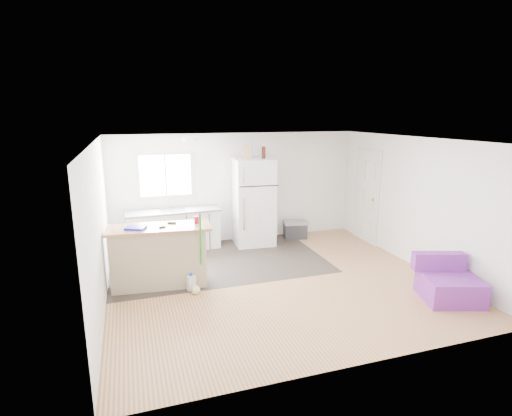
{
  "coord_description": "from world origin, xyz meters",
  "views": [
    {
      "loc": [
        -2.3,
        -5.97,
        2.8
      ],
      "look_at": [
        -0.14,
        0.7,
        1.14
      ],
      "focal_mm": 28.0,
      "sensor_mm": 36.0,
      "label": 1
    }
  ],
  "objects_px": {
    "peninsula": "(159,256)",
    "cooler": "(295,229)",
    "cleaner_jug": "(191,283)",
    "purple_seat": "(448,284)",
    "kitchen_cabinets": "(174,230)",
    "bottle_right": "(263,152)",
    "bottle_left": "(264,153)",
    "blue_tray": "(136,228)",
    "red_cup": "(197,220)",
    "cardboard_box": "(247,152)",
    "mop": "(197,279)",
    "refrigerator": "(254,202)"
  },
  "relations": [
    {
      "from": "peninsula",
      "to": "cooler",
      "type": "relative_size",
      "value": 2.9
    },
    {
      "from": "cleaner_jug",
      "to": "purple_seat",
      "type": "bearing_deg",
      "value": -44.61
    },
    {
      "from": "kitchen_cabinets",
      "to": "bottle_right",
      "type": "relative_size",
      "value": 7.81
    },
    {
      "from": "peninsula",
      "to": "bottle_left",
      "type": "distance_m",
      "value": 3.21
    },
    {
      "from": "kitchen_cabinets",
      "to": "blue_tray",
      "type": "height_order",
      "value": "kitchen_cabinets"
    },
    {
      "from": "kitchen_cabinets",
      "to": "cleaner_jug",
      "type": "xyz_separation_m",
      "value": [
        0.02,
        -2.1,
        -0.31
      ]
    },
    {
      "from": "cleaner_jug",
      "to": "bottle_right",
      "type": "distance_m",
      "value": 3.36
    },
    {
      "from": "blue_tray",
      "to": "bottle_right",
      "type": "height_order",
      "value": "bottle_right"
    },
    {
      "from": "red_cup",
      "to": "bottle_left",
      "type": "xyz_separation_m",
      "value": [
        1.73,
        1.57,
        0.93
      ]
    },
    {
      "from": "cardboard_box",
      "to": "cooler",
      "type": "bearing_deg",
      "value": 4.82
    },
    {
      "from": "kitchen_cabinets",
      "to": "mop",
      "type": "height_order",
      "value": "mop"
    },
    {
      "from": "red_cup",
      "to": "blue_tray",
      "type": "bearing_deg",
      "value": -177.66
    },
    {
      "from": "purple_seat",
      "to": "cardboard_box",
      "type": "distance_m",
      "value": 4.5
    },
    {
      "from": "kitchen_cabinets",
      "to": "bottle_left",
      "type": "distance_m",
      "value": 2.49
    },
    {
      "from": "cleaner_jug",
      "to": "mop",
      "type": "distance_m",
      "value": 0.18
    },
    {
      "from": "kitchen_cabinets",
      "to": "cooler",
      "type": "height_order",
      "value": "kitchen_cabinets"
    },
    {
      "from": "kitchen_cabinets",
      "to": "peninsula",
      "type": "distance_m",
      "value": 1.81
    },
    {
      "from": "red_cup",
      "to": "cardboard_box",
      "type": "xyz_separation_m",
      "value": [
        1.37,
        1.62,
        0.95
      ]
    },
    {
      "from": "refrigerator",
      "to": "bottle_left",
      "type": "relative_size",
      "value": 7.52
    },
    {
      "from": "refrigerator",
      "to": "blue_tray",
      "type": "height_order",
      "value": "refrigerator"
    },
    {
      "from": "cleaner_jug",
      "to": "cardboard_box",
      "type": "xyz_separation_m",
      "value": [
        1.55,
        1.98,
        1.9
      ]
    },
    {
      "from": "kitchen_cabinets",
      "to": "cardboard_box",
      "type": "distance_m",
      "value": 2.24
    },
    {
      "from": "blue_tray",
      "to": "cardboard_box",
      "type": "distance_m",
      "value": 3.04
    },
    {
      "from": "cooler",
      "to": "blue_tray",
      "type": "bearing_deg",
      "value": -142.14
    },
    {
      "from": "red_cup",
      "to": "mop",
      "type": "bearing_deg",
      "value": -102.01
    },
    {
      "from": "bottle_left",
      "to": "kitchen_cabinets",
      "type": "bearing_deg",
      "value": 174.65
    },
    {
      "from": "peninsula",
      "to": "bottle_left",
      "type": "xyz_separation_m",
      "value": [
        2.37,
        1.57,
        1.49
      ]
    },
    {
      "from": "bottle_right",
      "to": "cleaner_jug",
      "type": "bearing_deg",
      "value": -133.65
    },
    {
      "from": "cleaner_jug",
      "to": "cardboard_box",
      "type": "relative_size",
      "value": 0.98
    },
    {
      "from": "peninsula",
      "to": "bottle_right",
      "type": "distance_m",
      "value": 3.27
    },
    {
      "from": "red_cup",
      "to": "bottle_right",
      "type": "relative_size",
      "value": 0.48
    },
    {
      "from": "cleaner_jug",
      "to": "red_cup",
      "type": "distance_m",
      "value": 1.03
    },
    {
      "from": "cleaner_jug",
      "to": "blue_tray",
      "type": "bearing_deg",
      "value": 135.95
    },
    {
      "from": "bottle_right",
      "to": "mop",
      "type": "bearing_deg",
      "value": -130.72
    },
    {
      "from": "bottle_right",
      "to": "peninsula",
      "type": "bearing_deg",
      "value": -145.02
    },
    {
      "from": "cooler",
      "to": "red_cup",
      "type": "height_order",
      "value": "red_cup"
    },
    {
      "from": "refrigerator",
      "to": "blue_tray",
      "type": "distance_m",
      "value": 3.01
    },
    {
      "from": "refrigerator",
      "to": "bottle_right",
      "type": "relative_size",
      "value": 7.52
    },
    {
      "from": "peninsula",
      "to": "blue_tray",
      "type": "xyz_separation_m",
      "value": [
        -0.34,
        -0.03,
        0.52
      ]
    },
    {
      "from": "purple_seat",
      "to": "bottle_right",
      "type": "height_order",
      "value": "bottle_right"
    },
    {
      "from": "purple_seat",
      "to": "bottle_right",
      "type": "xyz_separation_m",
      "value": [
        -1.81,
        3.55,
        1.76
      ]
    },
    {
      "from": "red_cup",
      "to": "cardboard_box",
      "type": "relative_size",
      "value": 0.4
    },
    {
      "from": "purple_seat",
      "to": "red_cup",
      "type": "bearing_deg",
      "value": 170.34
    },
    {
      "from": "purple_seat",
      "to": "mop",
      "type": "bearing_deg",
      "value": 177.32
    },
    {
      "from": "mop",
      "to": "cardboard_box",
      "type": "bearing_deg",
      "value": 63.19
    },
    {
      "from": "mop",
      "to": "red_cup",
      "type": "bearing_deg",
      "value": 86.2
    },
    {
      "from": "peninsula",
      "to": "cardboard_box",
      "type": "bearing_deg",
      "value": 44.57
    },
    {
      "from": "cleaner_jug",
      "to": "cooler",
      "type": "bearing_deg",
      "value": 14.89
    },
    {
      "from": "peninsula",
      "to": "cleaner_jug",
      "type": "xyz_separation_m",
      "value": [
        0.46,
        -0.35,
        -0.39
      ]
    },
    {
      "from": "cooler",
      "to": "blue_tray",
      "type": "relative_size",
      "value": 1.97
    }
  ]
}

